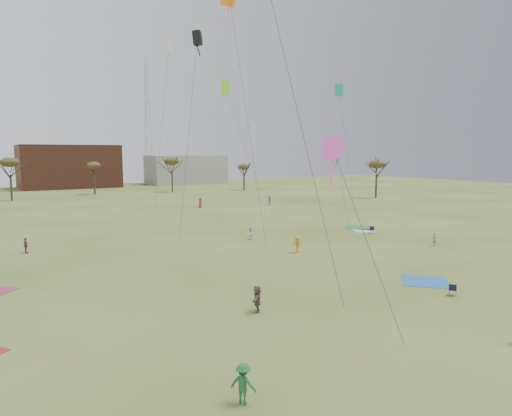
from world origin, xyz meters
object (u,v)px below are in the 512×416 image
flyer_near_center (243,384)px  radio_tower (147,123)px  camp_chair_right (372,232)px  camp_chair_center (453,292)px

flyer_near_center → radio_tower: (40.65, 129.05, 18.38)m
radio_tower → camp_chair_right: bearing=-94.2°
flyer_near_center → radio_tower: size_ratio=0.04×
flyer_near_center → camp_chair_right: 41.21m
camp_chair_right → flyer_near_center: bearing=-92.3°
camp_chair_center → camp_chair_right: bearing=-63.0°
camp_chair_center → radio_tower: 128.05m
camp_chair_center → radio_tower: size_ratio=0.02×
flyer_near_center → camp_chair_right: size_ratio=1.91×
camp_chair_right → radio_tower: radio_tower is taller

